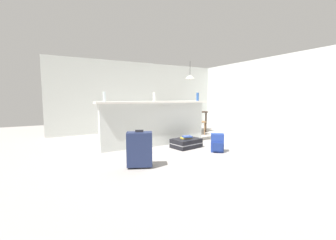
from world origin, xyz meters
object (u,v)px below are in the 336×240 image
(bottle_white, at_px, (154,97))
(pendant_lamp, at_px, (190,77))
(bottle_blue, at_px, (198,97))
(suitcase_upright_navy, at_px, (140,149))
(backpack_blue, at_px, (217,143))
(dining_chair_near_partition, at_px, (197,119))
(bottle_clear, at_px, (104,97))
(suitcase_flat_black, at_px, (186,143))
(dining_table, at_px, (189,114))
(book_stack, at_px, (186,137))

(bottle_white, bearing_deg, pendant_lamp, 33.88)
(bottle_blue, xyz_separation_m, suitcase_upright_navy, (-2.28, -1.39, -0.92))
(bottle_white, bearing_deg, bottle_blue, -4.25)
(suitcase_upright_navy, distance_m, backpack_blue, 1.95)
(suitcase_upright_navy, bearing_deg, bottle_blue, 31.32)
(backpack_blue, bearing_deg, bottle_white, 125.84)
(pendant_lamp, bearing_deg, bottle_white, -146.12)
(bottle_white, relative_size, backpack_blue, 0.53)
(bottle_blue, xyz_separation_m, dining_chair_near_partition, (0.67, 0.93, -0.74))
(bottle_white, height_order, backpack_blue, bottle_white)
(bottle_clear, distance_m, backpack_blue, 2.75)
(backpack_blue, bearing_deg, suitcase_flat_black, 118.13)
(backpack_blue, bearing_deg, dining_table, 68.00)
(pendant_lamp, relative_size, suitcase_flat_black, 0.75)
(dining_table, relative_size, pendant_lamp, 1.68)
(bottle_clear, relative_size, backpack_blue, 0.52)
(dining_chair_near_partition, height_order, backpack_blue, dining_chair_near_partition)
(bottle_white, xyz_separation_m, backpack_blue, (0.95, -1.32, -1.05))
(bottle_clear, distance_m, suitcase_upright_navy, 1.72)
(bottle_white, distance_m, suitcase_upright_navy, 2.01)
(backpack_blue, distance_m, book_stack, 0.80)
(suitcase_flat_black, height_order, book_stack, book_stack)
(dining_chair_near_partition, bearing_deg, dining_table, 81.49)
(bottle_white, distance_m, backpack_blue, 1.94)
(bottle_clear, height_order, pendant_lamp, pendant_lamp)
(dining_chair_near_partition, xyz_separation_m, pendant_lamp, (0.08, 0.54, 1.44))
(dining_table, relative_size, backpack_blue, 2.62)
(pendant_lamp, relative_size, book_stack, 2.49)
(bottle_blue, xyz_separation_m, dining_table, (0.75, 1.49, -0.61))
(bottle_blue, xyz_separation_m, pendant_lamp, (0.75, 1.47, 0.71))
(suitcase_upright_navy, bearing_deg, bottle_clear, 100.73)
(bottle_blue, height_order, backpack_blue, bottle_blue)
(bottle_white, bearing_deg, suitcase_upright_navy, -123.53)
(bottle_white, height_order, bottle_blue, bottle_blue)
(backpack_blue, bearing_deg, book_stack, 117.31)
(suitcase_upright_navy, bearing_deg, suitcase_flat_black, 28.94)
(bottle_clear, height_order, backpack_blue, bottle_clear)
(suitcase_flat_black, bearing_deg, bottle_clear, 163.07)
(dining_chair_near_partition, bearing_deg, bottle_blue, -125.77)
(suitcase_flat_black, bearing_deg, dining_table, 53.88)
(bottle_blue, distance_m, dining_table, 1.78)
(book_stack, bearing_deg, bottle_clear, 163.34)
(suitcase_flat_black, height_order, backpack_blue, backpack_blue)
(bottle_white, height_order, pendant_lamp, pendant_lamp)
(bottle_blue, bearing_deg, dining_table, 63.21)
(bottle_white, bearing_deg, book_stack, -46.18)
(dining_chair_near_partition, xyz_separation_m, book_stack, (-1.38, -1.45, -0.26))
(bottle_white, height_order, dining_chair_near_partition, bottle_white)
(book_stack, bearing_deg, backpack_blue, -62.69)
(suitcase_flat_black, bearing_deg, suitcase_upright_navy, -151.06)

